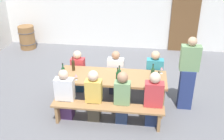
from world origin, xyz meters
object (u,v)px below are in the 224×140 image
Objects in this scene: wine_bottle_3 at (73,65)px; wine_bottle_1 at (63,72)px; bench_near at (107,110)px; wine_barrel at (27,37)px; seated_guest_near_1 at (94,96)px; seated_guest_near_3 at (153,100)px; seated_guest_near_2 at (122,98)px; wine_bottle_0 at (119,75)px; seated_guest_far_2 at (154,75)px; bench_far at (116,77)px; wine_glass_1 at (162,68)px; wine_bottle_2 at (153,73)px; wine_bottle_5 at (118,77)px; wine_glass_0 at (76,76)px; seated_guest_near_0 at (65,96)px; seated_guest_far_0 at (78,72)px; standing_host at (188,75)px; tasting_table at (112,79)px; wine_bottle_4 at (158,80)px; wooden_door at (185,21)px; seated_guest_far_1 at (116,74)px.

wine_bottle_1 is at bearing -111.03° from wine_bottle_3.
bench_near is 2.86× the size of wine_barrel.
seated_guest_near_1 is 1.20m from seated_guest_near_3.
seated_guest_near_2 reaches higher than bench_near.
wine_bottle_0 is 0.29× the size of seated_guest_far_2.
bench_far is 1.96× the size of seated_guest_far_2.
seated_guest_near_3 reaches higher than wine_glass_1.
wine_bottle_2 reaches higher than wine_barrel.
wine_bottle_5 is at bearing 23.49° from seated_guest_near_2.
seated_guest_near_2 is (1.02, -0.30, -0.29)m from wine_glass_0.
wine_bottle_1 is 0.94× the size of wine_bottle_3.
seated_guest_near_0 is 0.97× the size of seated_guest_near_2.
wine_bottle_1 is 0.30× the size of seated_guest_far_0.
wine_glass_0 is at bearing -168.20° from wine_bottle_2.
wine_glass_0 is at bearing 10.15° from standing_host.
seated_guest_near_1 reaches higher than tasting_table.
wine_bottle_0 is 0.82m from wine_bottle_4.
wine_bottle_1 is 0.41× the size of wine_barrel.
wine_bottle_3 is at bearing 163.68° from wine_bottle_0.
standing_host is 2.11× the size of wine_barrel.
wine_bottle_5 is 0.32× the size of seated_guest_far_0.
tasting_table is 1.09m from seated_guest_far_0.
wine_glass_1 reaches higher than tasting_table.
wine_bottle_0 is 0.73m from wine_bottle_2.
standing_host reaches higher than wine_bottle_0.
wine_glass_0 reaches higher than bench_near.
wine_bottle_3 is 3.88m from wine_barrel.
bench_far is 1.99× the size of seated_guest_near_1.
seated_guest_near_2 is 1.31m from seated_guest_far_2.
seated_guest_near_1 reaches higher than bench_near.
wine_glass_1 is 2.18m from seated_guest_near_0.
wine_bottle_4 is at bearing -15.49° from seated_guest_near_3.
seated_guest_near_0 is at bearing -123.97° from wooden_door.
seated_guest_near_0 reaches higher than wine_bottle_1.
wine_barrel is (-3.36, 3.13, -0.28)m from tasting_table.
wine_glass_1 is (1.07, 0.99, 0.51)m from bench_near.
wooden_door reaches higher than seated_guest_far_2.
wine_barrel is (-3.64, 3.70, -0.17)m from seated_guest_near_2.
seated_guest_far_0 reaches higher than tasting_table.
seated_guest_near_0 reaches higher than wine_barrel.
seated_guest_far_0 is at bearing -9.25° from standing_host.
seated_guest_far_0 is (0.13, 0.74, -0.36)m from wine_bottle_1.
wine_barrel is (-4.43, 2.86, -0.48)m from wine_glass_1.
seated_guest_near_2 is at bearing -77.63° from bench_far.
seated_guest_near_3 is 1.14m from seated_guest_far_2.
wine_glass_1 is at bearing -22.58° from bench_far.
wine_bottle_0 is 0.53m from seated_guest_near_2.
seated_guest_far_0 is (-1.19, 1.14, -0.05)m from seated_guest_near_2.
bench_far is 1.78m from standing_host.
seated_guest_far_1 reaches higher than wine_bottle_4.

